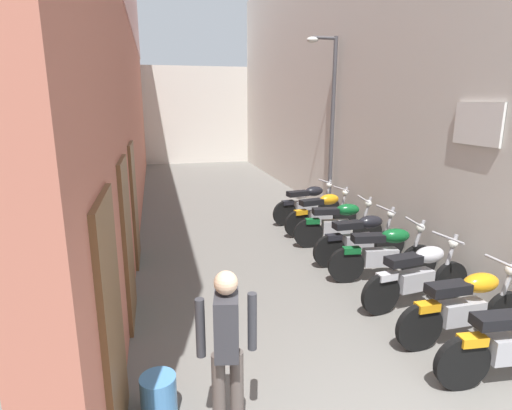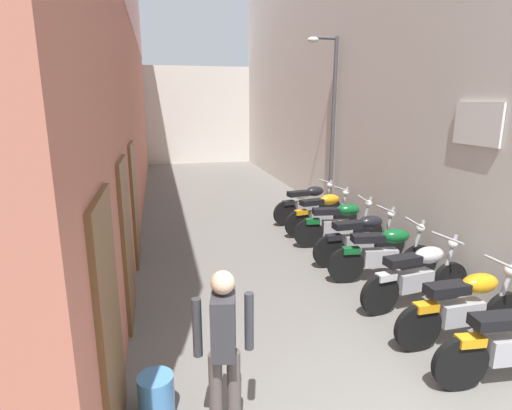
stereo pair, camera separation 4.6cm
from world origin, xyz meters
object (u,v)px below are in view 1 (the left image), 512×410
Objects in this scene: motorcycle_second at (466,306)px; pedestrian_by_doorway at (227,343)px; motorcycle_fourth at (384,252)px; motorcycle_eighth at (308,203)px; street_lamp at (329,114)px; motorcycle_sixth at (339,223)px; motorcycle_fifth at (361,237)px; motorcycle_seventh at (322,212)px; water_jug_near_door at (159,397)px; motorcycle_third at (418,274)px.

motorcycle_second is 3.19m from pedestrian_by_doorway.
motorcycle_fourth and motorcycle_eighth have the same top height.
motorcycle_second is 0.42× the size of street_lamp.
motorcycle_sixth is 5.39m from pedestrian_by_doorway.
motorcycle_fourth is 1.00× the size of motorcycle_sixth.
pedestrian_by_doorway is at bearing -131.53° from motorcycle_fifth.
water_jug_near_door is (-3.67, -4.93, -0.29)m from motorcycle_seventh.
pedestrian_by_doorway is (-3.07, -1.73, 0.42)m from motorcycle_third.
motorcycle_seventh is at bearing 90.00° from motorcycle_sixth.
motorcycle_fifth is (0.00, 0.80, 0.00)m from motorcycle_fourth.
motorcycle_sixth is 0.42× the size of street_lamp.
pedestrian_by_doorway is (-3.07, -2.67, 0.42)m from motorcycle_fourth.
motorcycle_eighth is (-0.00, 1.81, 0.00)m from motorcycle_sixth.
motorcycle_eighth is at bearing 90.00° from motorcycle_fourth.
motorcycle_fifth and motorcycle_eighth have the same top height.
motorcycle_sixth is 4.39× the size of water_jug_near_door.
motorcycle_seventh is at bearing -115.71° from street_lamp.
motorcycle_third and motorcycle_eighth have the same top height.
motorcycle_fourth is (0.00, 0.93, 0.00)m from motorcycle_third.
motorcycle_fifth is at bearing 40.13° from water_jug_near_door.
motorcycle_fifth is (0.00, 1.73, 0.00)m from motorcycle_third.
motorcycle_third is at bearing 29.43° from pedestrian_by_doorway.
motorcycle_second is 3.70m from water_jug_near_door.
water_jug_near_door is (-3.67, -1.36, -0.29)m from motorcycle_third.
motorcycle_second is 4.41× the size of water_jug_near_door.
motorcycle_sixth is at bearing -90.00° from motorcycle_eighth.
motorcycle_third is at bearing -90.00° from motorcycle_eighth.
motorcycle_second is 1.01× the size of motorcycle_seventh.
motorcycle_second is 1.00× the size of motorcycle_fourth.
motorcycle_fourth is (-0.00, 1.90, 0.00)m from motorcycle_second.
motorcycle_third is 0.42× the size of street_lamp.
motorcycle_second and motorcycle_seventh have the same top height.
motorcycle_sixth is 3.22m from street_lamp.
motorcycle_third is at bearing 20.32° from water_jug_near_door.
motorcycle_third is 1.00× the size of motorcycle_eighth.
motorcycle_eighth is (0.00, 0.92, 0.00)m from motorcycle_seventh.
motorcycle_third is 4.39× the size of water_jug_near_door.
motorcycle_fourth is 1.00× the size of motorcycle_fifth.
motorcycle_third is at bearing -90.00° from motorcycle_seventh.
motorcycle_eighth is at bearing 90.00° from motorcycle_fifth.
street_lamp reaches higher than motorcycle_second.
motorcycle_fourth is 1.18× the size of pedestrian_by_doorway.
motorcycle_fifth is 1.01× the size of motorcycle_eighth.
water_jug_near_door is at bearing -159.68° from motorcycle_third.
motorcycle_fifth is 4.65m from pedestrian_by_doorway.
water_jug_near_door is at bearing -126.63° from motorcycle_seventh.
motorcycle_second is 3.65m from motorcycle_sixth.
motorcycle_fourth is at bearing -90.00° from motorcycle_eighth.
motorcycle_fifth is at bearing -90.00° from motorcycle_sixth.
motorcycle_sixth and motorcycle_eighth have the same top height.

